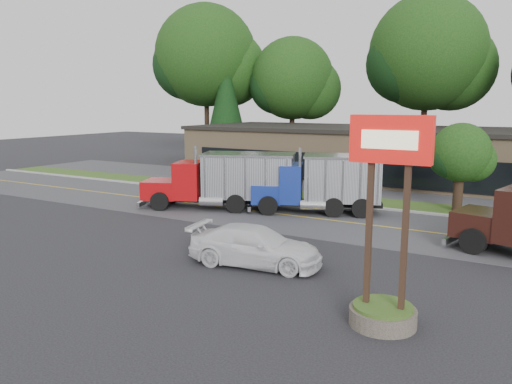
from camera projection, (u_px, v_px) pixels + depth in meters
The scene contains 16 objects.
ground at pixel (158, 250), 21.55m from camera, with size 140.00×140.00×0.00m, color #313136.
road at pixel (260, 212), 29.24m from camera, with size 60.00×8.00×0.02m, color #56565B.
center_line at pixel (260, 212), 29.24m from camera, with size 60.00×0.12×0.01m, color gold.
curb at pixel (291, 200), 32.83m from camera, with size 60.00×0.30×0.12m, color #9E9E99.
grass_verge at pixel (302, 196), 34.37m from camera, with size 60.00×3.40×0.03m, color #314F1B.
far_parking at pixel (329, 186), 38.64m from camera, with size 60.00×7.00×0.02m, color #56565B.
strip_mall at pixel (378, 155), 42.44m from camera, with size 32.00×12.00×4.00m, color #A08262.
bilo_sign at pixel (385, 257), 13.92m from camera, with size 2.20×1.90×5.95m.
tree_far_a at pixel (208, 61), 56.78m from camera, with size 12.21×11.49×17.42m.
tree_far_b at pixel (294, 82), 54.04m from camera, with size 9.39×8.83×13.39m.
tree_far_c at pixel (429, 58), 46.86m from camera, with size 11.52×10.84×16.43m.
evergreen_left at pixel (226, 104), 53.93m from camera, with size 5.02×5.02×11.40m.
tree_verge at pixel (462, 155), 28.91m from camera, with size 3.64×3.42×5.19m.
dump_truck_red at pixel (228, 179), 29.78m from camera, with size 9.36×5.61×3.36m.
dump_truck_blue at pixel (324, 182), 28.70m from camera, with size 7.70×5.03×3.36m.
rally_car at pixel (255, 246), 19.48m from camera, with size 2.14×5.27×1.53m, color silver.
Camera 1 is at (14.01, -15.92, 6.23)m, focal length 35.00 mm.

